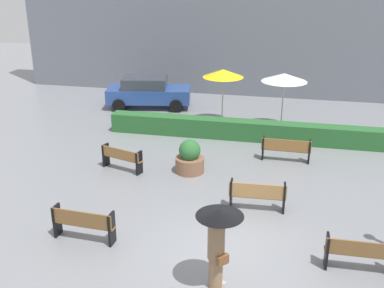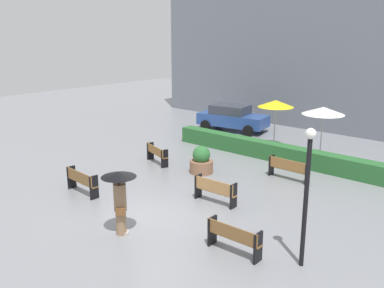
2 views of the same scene
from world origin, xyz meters
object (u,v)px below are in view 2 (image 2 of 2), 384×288
pedestrian_with_umbrella (120,193)px  patio_umbrella_white (323,111)px  bench_back_row (289,168)px  lamp_post (307,183)px  patio_umbrella_yellow (276,104)px  bench_near_left (81,180)px  bench_near_right (233,237)px  parked_car (232,117)px  bench_mid_center (215,189)px  planter_pot (201,161)px  bench_far_left (157,153)px

pedestrian_with_umbrella → patio_umbrella_white: size_ratio=0.80×
bench_back_row → lamp_post: 7.02m
bench_back_row → pedestrian_with_umbrella: (-1.30, -7.77, 0.84)m
bench_back_row → patio_umbrella_yellow: patio_umbrella_yellow is taller
bench_near_left → patio_umbrella_white: (4.76, 10.16, 1.84)m
bench_near_right → patio_umbrella_white: patio_umbrella_white is taller
lamp_post → parked_car: size_ratio=0.84×
bench_mid_center → bench_near_left: bearing=-148.8°
bench_near_left → parked_car: size_ratio=0.39×
bench_mid_center → patio_umbrella_white: size_ratio=0.66×
bench_back_row → bench_near_right: size_ratio=1.09×
bench_back_row → patio_umbrella_white: 4.02m
bench_near_left → bench_back_row: size_ratio=0.96×
bench_near_right → planter_pot: (-5.19, 4.74, 0.00)m
bench_mid_center → parked_car: size_ratio=0.38×
pedestrian_with_umbrella → planter_pot: pedestrian_with_umbrella is taller
bench_far_left → bench_mid_center: (4.95, -1.89, 0.02)m
pedestrian_with_umbrella → patio_umbrella_yellow: 11.73m
bench_near_right → lamp_post: size_ratio=0.45×
bench_back_row → planter_pot: 3.69m
bench_back_row → bench_near_right: bench_back_row is taller
pedestrian_with_umbrella → patio_umbrella_yellow: (-1.68, 11.57, 1.02)m
pedestrian_with_umbrella → parked_car: size_ratio=0.46×
bench_near_left → bench_near_right: size_ratio=1.04×
bench_mid_center → patio_umbrella_yellow: size_ratio=0.66×
bench_near_right → lamp_post: lamp_post is taller
bench_back_row → planter_pot: bearing=-152.6°
planter_pot → lamp_post: 8.19m
patio_umbrella_yellow → parked_car: patio_umbrella_yellow is taller
bench_back_row → patio_umbrella_yellow: bearing=128.1°
planter_pot → parked_car: size_ratio=0.27×
bench_mid_center → parked_car: (-6.41, 9.74, 0.30)m
bench_back_row → bench_near_right: 6.71m
lamp_post → parked_car: (-10.75, 11.51, -1.48)m
parked_car → patio_umbrella_white: bearing=-17.9°
pedestrian_with_umbrella → bench_back_row: bearing=80.5°
bench_back_row → bench_mid_center: size_ratio=1.07×
lamp_post → bench_far_left: bearing=158.5°
bench_near_right → patio_umbrella_white: (-2.21, 10.00, 1.86)m
bench_far_left → patio_umbrella_white: bearing=46.4°
bench_near_left → parked_car: bearing=99.5°
bench_mid_center → pedestrian_with_umbrella: bearing=-98.7°
pedestrian_with_umbrella → patio_umbrella_yellow: patio_umbrella_yellow is taller
patio_umbrella_yellow → patio_umbrella_white: 2.69m
bench_mid_center → parked_car: bearing=123.4°
bench_near_left → lamp_post: 8.90m
bench_near_left → parked_car: (-2.08, 12.36, 0.28)m
bench_back_row → planter_pot: planter_pot is taller
bench_back_row → bench_far_left: 6.04m
patio_umbrella_yellow → bench_back_row: bearing=-51.9°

